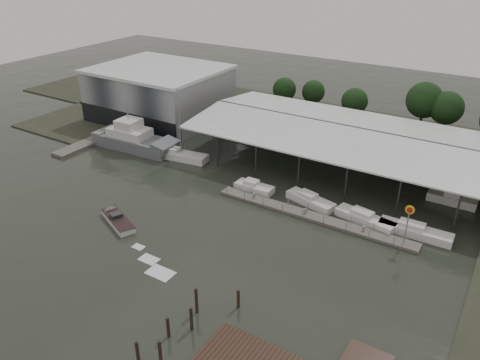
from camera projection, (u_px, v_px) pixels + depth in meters
The scene contains 17 objects.
ground at pixel (176, 220), 61.73m from camera, with size 200.00×200.00×0.00m, color #262B23.
land_strip_far at pixel (309, 125), 93.41m from camera, with size 140.00×30.00×0.30m.
land_strip_west at pixel (120, 108), 103.20m from camera, with size 20.00×40.00×0.30m.
storage_warehouse at pixel (160, 93), 95.14m from camera, with size 24.50×20.50×10.50m.
covered_boat_shed at pixel (375, 135), 72.08m from camera, with size 58.24×24.00×6.96m.
trawler_dock at pixel (97, 139), 86.33m from camera, with size 3.00×18.00×0.50m.
floating_dock at pixel (312, 216), 62.12m from camera, with size 28.00×2.00×1.40m.
shell_fuel_sign at pixel (408, 218), 54.77m from camera, with size 1.10×0.18×5.55m.
grey_trawler at pixel (135, 140), 82.49m from camera, with size 16.32×6.05×8.84m.
white_sailboat at pixel (178, 155), 78.92m from camera, with size 10.34×4.05×12.39m.
speedboat_underway at pixel (116, 219), 61.27m from camera, with size 17.56×8.79×2.00m.
moored_cruiser_0 at pixel (254, 187), 68.65m from camera, with size 5.75×2.22×1.70m.
moored_cruiser_1 at pixel (310, 200), 65.26m from camera, with size 7.62×3.92×1.70m.
moored_cruiser_2 at pixel (365, 218), 60.94m from camera, with size 8.29×3.65×1.70m.
moored_cruiser_3 at pixel (415, 231), 58.33m from camera, with size 8.95×2.34×1.70m.
mooring_pilings at pixel (183, 326), 43.41m from camera, with size 3.99×10.82×3.57m.
horizon_tree_line at pixel (455, 112), 82.87m from camera, with size 69.89×10.60×10.02m.
Camera 1 is at (34.98, -40.12, 32.81)m, focal length 35.00 mm.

